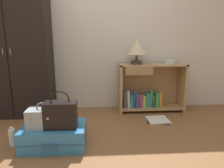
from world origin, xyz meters
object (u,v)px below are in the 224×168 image
bowl (170,62)px  handbag (61,114)px  table_lamp (137,47)px  wardrobe (14,50)px  bookshelf (149,89)px  bottle (12,137)px  suitcase_large (55,136)px  train_case (42,118)px  open_book_on_floor (158,120)px

bowl → handbag: bearing=-143.6°
table_lamp → handbag: size_ratio=1.00×
wardrobe → bookshelf: 2.10m
bottle → suitcase_large: bearing=-4.6°
wardrobe → bottle: wardrobe is taller
bookshelf → handbag: 1.62m
train_case → open_book_on_floor: train_case is taller
wardrobe → open_book_on_floor: wardrobe is taller
bookshelf → open_book_on_floor: bookshelf is taller
suitcase_large → handbag: handbag is taller
wardrobe → bottle: size_ratio=9.14×
open_book_on_floor → table_lamp: bearing=119.7°
bookshelf → suitcase_large: size_ratio=1.55×
train_case → bottle: train_case is taller
wardrobe → bowl: size_ratio=10.89×
wardrobe → suitcase_large: wardrobe is taller
wardrobe → bottle: 1.33m
bowl → open_book_on_floor: bowl is taller
wardrobe → table_lamp: bearing=1.5°
table_lamp → train_case: (-1.16, -1.09, -0.67)m
wardrobe → handbag: (0.82, -1.05, -0.59)m
handbag → bottle: size_ratio=1.85×
suitcase_large → train_case: train_case is taller
train_case → bowl: bearing=33.0°
bookshelf → bottle: bearing=-149.4°
wardrobe → handbag: bearing=-51.9°
bowl → bookshelf: bearing=-179.2°
suitcase_large → open_book_on_floor: (1.31, 0.61, -0.11)m
wardrobe → handbag: 1.46m
bookshelf → table_lamp: 0.69m
train_case → handbag: size_ratio=0.75×
table_lamp → open_book_on_floor: 1.12m
wardrobe → suitcase_large: (0.74, -1.00, -0.85)m
train_case → handbag: (0.19, -0.01, 0.04)m
table_lamp → bowl: size_ratio=2.21×
bottle → handbag: bearing=-8.9°
wardrobe → train_case: wardrobe is taller
train_case → suitcase_large: bearing=21.1°
bookshelf → suitcase_large: bearing=-140.2°
handbag → open_book_on_floor: (1.22, 0.66, -0.37)m
handbag → train_case: bearing=177.2°
bookshelf → bowl: (0.33, 0.00, 0.43)m
handbag → open_book_on_floor: 1.44m
bowl → suitcase_large: (-1.60, -1.07, -0.66)m
wardrobe → bowl: 2.35m
open_book_on_floor → bottle: bearing=-162.0°
bookshelf → table_lamp: size_ratio=2.62×
wardrobe → train_case: (0.63, -1.04, -0.63)m
open_book_on_floor → handbag: bearing=-151.6°
wardrobe → table_lamp: size_ratio=4.92×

